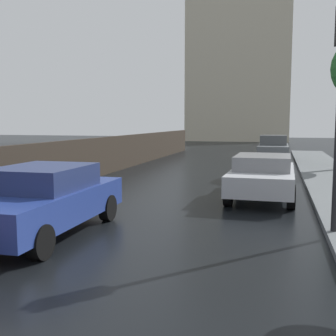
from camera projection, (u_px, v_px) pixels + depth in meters
The scene contains 4 objects.
car_grey_mid_road at pixel (273, 149), 23.44m from camera, with size 1.73×4.15×1.54m.
car_silver_far_ahead at pixel (263, 175), 12.42m from camera, with size 1.95×4.56×1.31m.
car_blue_far_lane at pixel (42, 199), 8.43m from camera, with size 1.91×4.31×1.39m.
distant_tower at pixel (241, 36), 50.15m from camera, with size 12.01×8.83×25.36m.
Camera 1 is at (3.03, -2.41, 2.30)m, focal length 44.15 mm.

